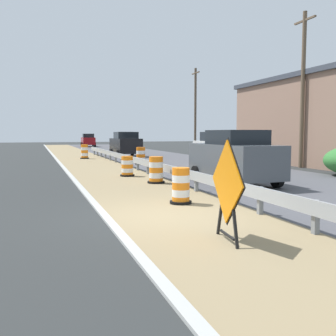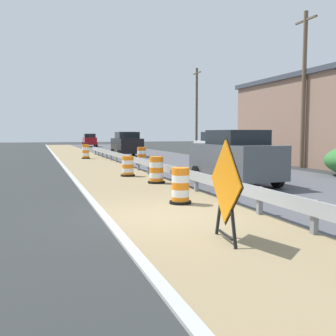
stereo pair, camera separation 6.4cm
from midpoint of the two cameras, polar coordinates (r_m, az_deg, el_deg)
name	(u,v)px [view 2 (the right image)]	position (r m, az deg, el deg)	size (l,w,h in m)	color
ground_plane	(159,216)	(9.66, -1.12, -7.03)	(160.00, 160.00, 0.00)	#2B2D2D
median_dirt_strip	(186,214)	(9.89, 2.82, -6.73)	(3.82, 120.00, 0.01)	#8E7A56
curb_near_edge	(106,220)	(9.36, -8.80, -7.46)	(0.20, 120.00, 0.11)	#ADADA8
guardrail_median	(221,184)	(11.75, 7.89, -2.33)	(0.18, 54.97, 0.71)	#999EA3
warning_sign_diamond	(226,186)	(7.36, 8.65, -2.59)	(0.23, 1.65, 1.96)	black
traffic_barrel_nearest	(180,187)	(11.24, 1.99, -2.86)	(0.63, 0.63, 1.04)	orange
traffic_barrel_close	(156,171)	(15.82, -1.60, -0.47)	(0.71, 0.71, 1.08)	orange
traffic_barrel_mid	(128,167)	(18.44, -5.80, 0.11)	(0.68, 0.68, 0.95)	orange
traffic_barrel_far	(142,157)	(25.31, -3.80, 1.68)	(0.72, 0.72, 1.12)	orange
traffic_barrel_farther	(86,152)	(31.50, -11.89, 2.27)	(0.68, 0.68, 1.13)	orange
car_lead_near_lane	(90,140)	(58.84, -11.36, 4.01)	(2.06, 4.22, 1.92)	maroon
car_trailing_near_lane	(127,140)	(50.75, -6.00, 4.06)	(2.19, 4.69, 2.18)	#195128
car_lead_far_lane	(235,157)	(15.72, 9.84, 1.57)	(2.25, 4.62, 2.15)	#4C5156
car_mid_far_lane	(220,149)	(24.22, 7.63, 2.77)	(2.04, 4.21, 2.10)	silver
car_trailing_far_lane	(127,144)	(33.97, -6.01, 3.48)	(2.23, 4.25, 2.12)	black
roadside_shop_near	(331,121)	(28.98, 22.78, 6.38)	(8.69, 11.26, 5.69)	#93705B
utility_pole_near	(304,88)	(24.27, 19.30, 10.99)	(0.24, 1.80, 8.93)	brown
utility_pole_mid	(197,109)	(41.07, 4.25, 8.58)	(0.24, 1.80, 8.69)	brown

